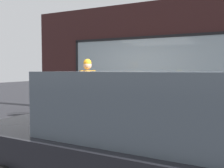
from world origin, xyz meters
TOP-DOWN VIEW (x-y plane):
  - ground_plane at (0.00, 0.00)m, footprint 40.00×40.00m
  - shopfront_facade at (0.08, 2.39)m, footprint 7.98×0.29m
  - display_table_main at (0.00, 0.96)m, footprint 3.00×0.60m
  - person_browsing at (-0.84, 0.47)m, footprint 0.24×0.67m
  - small_dog at (-0.54, 0.35)m, footprint 0.37×0.59m
  - sandwich_board_sign at (-2.15, 0.77)m, footprint 0.69×0.78m
  - parked_car at (2.22, -2.89)m, footprint 4.08×2.08m

SIDE VIEW (x-z plane):
  - ground_plane at x=0.00m, z-range 0.00..0.00m
  - small_dog at x=-0.54m, z-range 0.08..0.51m
  - sandwich_board_sign at x=-2.15m, z-range 0.01..0.92m
  - display_table_main at x=0.00m, z-range 0.28..1.18m
  - parked_car at x=2.22m, z-range 0.04..1.45m
  - person_browsing at x=-0.84m, z-range 0.15..1.86m
  - shopfront_facade at x=0.08m, z-range -0.03..3.50m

